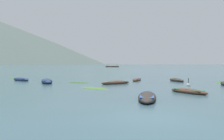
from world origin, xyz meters
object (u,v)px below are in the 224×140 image
rowboat_3 (116,83)px  mooring_buoy (188,85)px  rowboat_4 (137,80)px  ferry_1 (112,66)px  rowboat_1 (177,80)px  rowboat_6 (21,79)px  rowboat_8 (147,97)px  rowboat_0 (189,91)px  rowboat_2 (47,81)px

rowboat_3 → mooring_buoy: size_ratio=3.95×
rowboat_4 → ferry_1: (9.25, 126.66, 0.31)m
rowboat_1 → rowboat_6: rowboat_6 is taller
rowboat_1 → rowboat_3: (-8.71, -3.06, 0.00)m
rowboat_6 → rowboat_8: bearing=-51.3°
rowboat_8 → mooring_buoy: 10.14m
rowboat_0 → rowboat_8: size_ratio=0.75×
rowboat_1 → rowboat_4: (-5.15, 1.54, -0.02)m
rowboat_4 → rowboat_6: 16.27m
rowboat_1 → rowboat_8: size_ratio=0.82×
rowboat_1 → rowboat_0: bearing=-108.3°
rowboat_1 → mooring_buoy: bearing=-101.7°
rowboat_1 → rowboat_3: 9.23m
rowboat_1 → rowboat_4: rowboat_1 is taller
rowboat_8 → rowboat_3: bearing=94.5°
rowboat_4 → rowboat_2: bearing=-167.8°
rowboat_0 → rowboat_4: 12.92m
rowboat_1 → rowboat_2: bearing=-176.6°
rowboat_0 → rowboat_4: size_ratio=0.99×
rowboat_1 → rowboat_2: 17.04m
ferry_1 → mooring_buoy: 134.47m
rowboat_0 → rowboat_3: size_ratio=0.88×
rowboat_0 → ferry_1: 139.72m
mooring_buoy → rowboat_3: bearing=157.3°
rowboat_0 → mooring_buoy: 5.70m
rowboat_0 → rowboat_2: (-13.29, 10.29, 0.07)m
rowboat_1 → rowboat_6: (-21.36, 2.98, 0.02)m
ferry_1 → mooring_buoy: (-5.38, -134.36, -0.35)m
rowboat_3 → rowboat_8: bearing=-85.5°
rowboat_0 → rowboat_2: rowboat_2 is taller
rowboat_0 → mooring_buoy: mooring_buoy is taller
rowboat_0 → ferry_1: size_ratio=0.33×
ferry_1 → rowboat_4: bearing=-94.2°
ferry_1 → mooring_buoy: bearing=-92.3°
rowboat_8 → ferry_1: 142.58m
rowboat_0 → mooring_buoy: size_ratio=3.47×
rowboat_2 → rowboat_6: 5.90m
rowboat_1 → ferry_1: 128.26m
rowboat_6 → ferry_1: (25.46, 125.22, 0.27)m
rowboat_3 → rowboat_1: bearing=19.3°
rowboat_1 → ferry_1: size_ratio=0.36×
rowboat_4 → mooring_buoy: bearing=-63.3°
rowboat_2 → rowboat_4: rowboat_2 is taller
rowboat_8 → rowboat_6: bearing=128.7°
rowboat_2 → rowboat_3: 8.55m
rowboat_0 → rowboat_1: (3.73, 11.30, 0.01)m
rowboat_1 → rowboat_8: 15.95m
rowboat_0 → rowboat_1: size_ratio=0.92×
rowboat_4 → rowboat_8: 15.66m
rowboat_1 → rowboat_8: bearing=-119.5°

